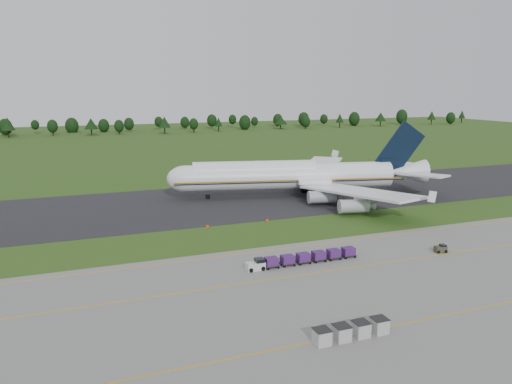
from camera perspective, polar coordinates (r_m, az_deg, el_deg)
name	(u,v)px	position (r m, az deg, el deg)	size (l,w,h in m)	color
ground	(264,233)	(93.87, 0.93, -4.70)	(600.00, 600.00, 0.00)	#294815
apron	(366,305)	(65.54, 12.43, -12.48)	(300.00, 52.00, 0.06)	slate
taxiway	(220,202)	(119.43, -4.11, -1.11)	(300.00, 40.00, 0.08)	black
apron_markings	(337,284)	(70.96, 9.27, -10.38)	(300.00, 30.20, 0.01)	#C6950B
tree_line	(116,124)	(305.91, -15.72, 7.50)	(522.02, 22.85, 11.66)	black
aircraft	(295,175)	(124.54, 4.43, 1.91)	(66.85, 63.20, 18.70)	white
baggage_train	(301,258)	(77.88, 5.19, -7.54)	(18.42, 1.67, 1.61)	silver
utility_cart	(440,249)	(88.26, 20.34, -6.16)	(2.07, 1.47, 1.04)	#353726
uld_row	(351,331)	(56.95, 10.84, -15.31)	(8.92, 1.72, 1.70)	#A8A8A8
edge_markers	(238,224)	(99.09, -2.08, -3.65)	(12.97, 0.30, 0.60)	#F64607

